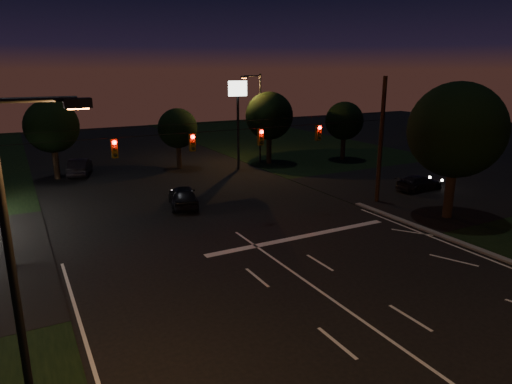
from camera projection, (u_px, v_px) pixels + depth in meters
ground at (416, 359)px, 15.39m from camera, size 140.00×140.00×0.00m
cross_street_right at (441, 186)px, 38.13m from camera, size 20.00×16.00×0.02m
stop_bar at (301, 237)px, 26.54m from camera, size 12.00×0.50×0.01m
utility_pole_right at (376, 202)px, 33.63m from camera, size 0.30×0.30×9.00m
utility_pole_left at (10, 266)px, 22.67m from camera, size 0.28×0.28×8.00m
signal_span at (228, 139)px, 26.68m from camera, size 24.00×0.40×1.56m
pole_sign_right at (238, 104)px, 42.93m from camera, size 1.80×0.30×8.40m
street_light_left at (23, 256)px, 10.59m from camera, size 2.20×0.35×9.00m
street_light_right_far at (258, 112)px, 46.37m from camera, size 2.20×0.35×9.00m
tree_right_near at (455, 131)px, 28.73m from camera, size 6.00×6.00×8.76m
tree_far_b at (52, 127)px, 39.57m from camera, size 4.60×4.60×6.98m
tree_far_c at (177, 129)px, 43.91m from camera, size 3.80×3.80×5.86m
tree_far_d at (269, 116)px, 46.10m from camera, size 4.80×4.80×7.30m
tree_far_e at (344, 121)px, 48.22m from camera, size 4.00×4.00×6.18m
car_oncoming_a at (183, 196)px, 32.16m from camera, size 2.85×4.88×1.56m
car_oncoming_b at (80, 167)px, 41.94m from camera, size 2.84×4.93×1.54m
car_cross at (419, 183)px, 36.62m from camera, size 4.29×1.90×1.22m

